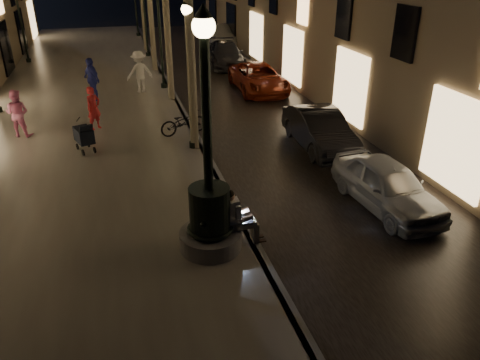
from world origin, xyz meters
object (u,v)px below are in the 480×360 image
object	(u,v)px
fountain_lamppost	(210,208)
pedestrian_blue	(92,79)
pedestrian_pink	(17,113)
pedestrian_white	(139,72)
car_rear	(226,54)
lamp_curb_a	(189,57)
lamp_curb_c	(144,5)
car_second	(319,130)
car_fifth	(219,35)
lamp_curb_b	(159,23)
car_front	(387,185)
pedestrian_red	(94,108)
lamp_left_c	(18,9)
bicycle	(183,122)
car_third	(259,78)
stroller	(84,135)
seated_man_laptop	(237,215)

from	to	relation	value
fountain_lamppost	pedestrian_blue	distance (m)	12.95
pedestrian_pink	pedestrian_white	xyz separation A→B (m)	(4.66, 4.74, 0.11)
car_rear	pedestrian_pink	size ratio (longest dim) A/B	2.74
lamp_curb_a	lamp_curb_c	size ratio (longest dim) A/B	1.00
car_second	car_fifth	xyz separation A→B (m)	(1.20, 20.32, 0.02)
fountain_lamppost	lamp_curb_b	world-z (taller)	fountain_lamppost
car_front	lamp_curb_c	bearing A→B (deg)	97.45
car_fifth	pedestrian_red	size ratio (longest dim) A/B	2.65
lamp_left_c	car_rear	size ratio (longest dim) A/B	1.03
fountain_lamppost	pedestrian_blue	size ratio (longest dim) A/B	2.77
pedestrian_red	pedestrian_pink	xyz separation A→B (m)	(-2.60, -0.05, 0.05)
lamp_curb_a	lamp_left_c	xyz separation A→B (m)	(-7.10, 16.00, 0.00)
lamp_curb_c	car_second	distance (m)	17.46
pedestrian_pink	bicycle	size ratio (longest dim) A/B	0.96
lamp_left_c	car_second	distance (m)	20.40
fountain_lamppost	lamp_left_c	size ratio (longest dim) A/B	1.08
lamp_curb_a	car_third	xyz separation A→B (m)	(4.47, 6.82, -2.58)
lamp_left_c	car_third	distance (m)	15.00
lamp_left_c	pedestrian_white	distance (m)	10.60
pedestrian_blue	lamp_left_c	bearing A→B (deg)	170.74
lamp_curb_c	car_second	size ratio (longest dim) A/B	1.18
pedestrian_white	pedestrian_blue	xyz separation A→B (m)	(-2.14, -0.80, -0.02)
car_rear	pedestrian_red	size ratio (longest dim) A/B	2.92
lamp_curb_c	car_third	bearing A→B (deg)	-64.02
lamp_left_c	car_front	xyz separation A→B (m)	(11.40, -21.08, -2.59)
car_rear	pedestrian_blue	world-z (taller)	pedestrian_blue
lamp_left_c	car_second	size ratio (longest dim) A/B	1.18
car_front	stroller	bearing A→B (deg)	139.98
stroller	car_second	world-z (taller)	car_second
pedestrian_red	pedestrian_pink	world-z (taller)	pedestrian_pink
car_fifth	bicycle	bearing A→B (deg)	-111.02
lamp_curb_c	stroller	bearing A→B (deg)	-102.87
fountain_lamppost	pedestrian_blue	bearing A→B (deg)	101.47
lamp_curb_c	car_second	xyz separation A→B (m)	(4.30, -16.72, -2.56)
stroller	car_second	bearing A→B (deg)	-28.19
car_front	car_rear	world-z (taller)	car_rear
lamp_left_c	bicycle	xyz separation A→B (m)	(7.00, -14.65, -2.57)
seated_man_laptop	pedestrian_blue	bearing A→B (deg)	104.10
lamp_curb_b	stroller	distance (m)	8.56
pedestrian_white	seated_man_laptop	bearing A→B (deg)	79.31
pedestrian_white	car_fifth	bearing A→B (deg)	-133.86
lamp_curb_c	pedestrian_blue	world-z (taller)	lamp_curb_c
lamp_curb_a	pedestrian_white	xyz separation A→B (m)	(-1.14, 7.49, -2.08)
stroller	pedestrian_blue	size ratio (longest dim) A/B	0.61
car_front	pedestrian_blue	xyz separation A→B (m)	(-7.57, 11.77, 0.50)
stroller	bicycle	size ratio (longest dim) A/B	0.65
fountain_lamppost	bicycle	xyz separation A→B (m)	(0.60, 7.35, -0.55)
pedestrian_red	pedestrian_blue	distance (m)	3.89
pedestrian_red	pedestrian_pink	distance (m)	2.60
bicycle	pedestrian_white	bearing A→B (deg)	-4.35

